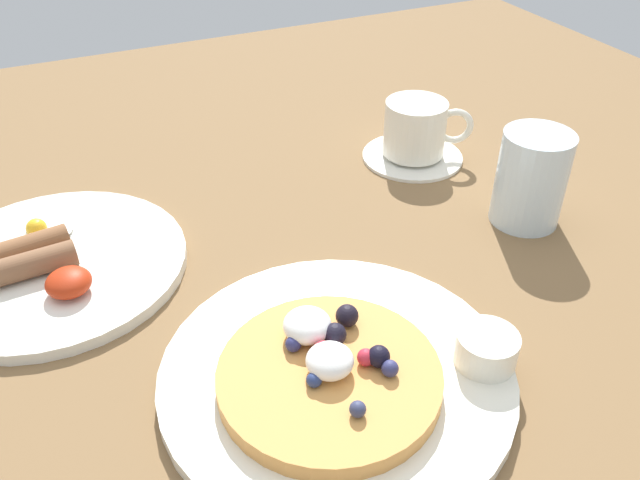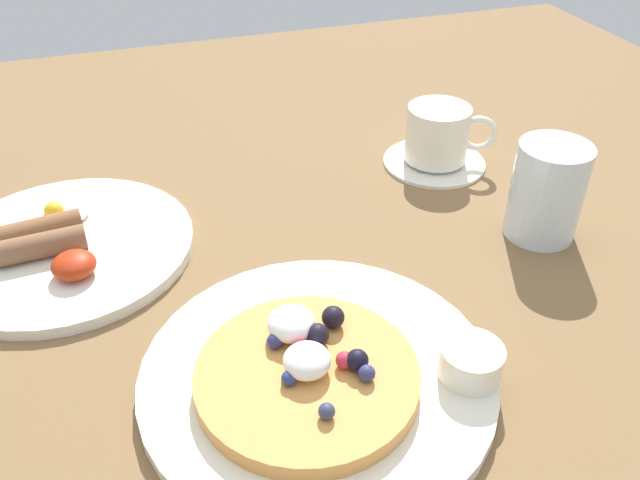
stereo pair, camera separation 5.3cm
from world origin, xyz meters
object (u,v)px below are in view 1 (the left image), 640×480
(coffee_saucer, at_px, (412,155))
(water_glass, at_px, (529,177))
(pancake_plate, at_px, (337,374))
(breakfast_plate, at_px, (54,265))
(coffee_cup, at_px, (417,127))
(syrup_ramekin, at_px, (486,348))

(coffee_saucer, height_order, water_glass, water_glass)
(water_glass, bearing_deg, pancake_plate, -155.96)
(pancake_plate, bearing_deg, breakfast_plate, 127.72)
(coffee_cup, height_order, water_glass, water_glass)
(coffee_saucer, relative_size, water_glass, 1.23)
(pancake_plate, relative_size, syrup_ramekin, 5.69)
(coffee_cup, distance_m, water_glass, 0.16)
(syrup_ramekin, distance_m, breakfast_plate, 0.40)
(syrup_ramekin, distance_m, coffee_cup, 0.35)
(coffee_saucer, distance_m, coffee_cup, 0.04)
(coffee_cup, bearing_deg, pancake_plate, -130.65)
(water_glass, bearing_deg, coffee_cup, 102.26)
(pancake_plate, distance_m, coffee_cup, 0.37)
(coffee_cup, relative_size, water_glass, 1.01)
(breakfast_plate, relative_size, coffee_saucer, 2.04)
(pancake_plate, xyz_separation_m, breakfast_plate, (-0.18, 0.24, -0.00))
(breakfast_plate, relative_size, water_glass, 2.50)
(breakfast_plate, xyz_separation_m, coffee_saucer, (0.42, 0.05, -0.00))
(syrup_ramekin, xyz_separation_m, coffee_saucer, (0.13, 0.32, -0.02))
(coffee_saucer, bearing_deg, syrup_ramekin, -112.35)
(syrup_ramekin, relative_size, water_glass, 0.49)
(syrup_ramekin, xyz_separation_m, water_glass, (0.17, 0.16, 0.02))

